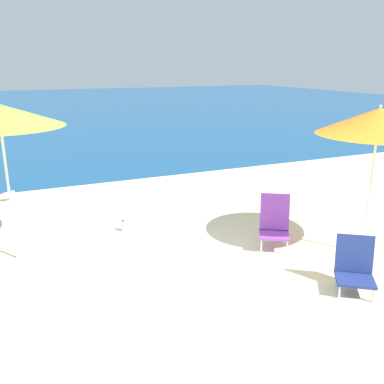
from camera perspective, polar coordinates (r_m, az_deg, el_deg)
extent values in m
plane|color=beige|center=(5.78, 3.31, -11.98)|extent=(60.00, 60.00, 0.00)
cube|color=navy|center=(30.21, -19.71, 10.58)|extent=(60.00, 40.00, 0.01)
cylinder|color=white|center=(6.62, -23.16, -0.41)|extent=(0.04, 0.04, 1.95)
cylinder|color=white|center=(6.78, 22.56, -0.53)|extent=(0.04, 0.04, 1.82)
cone|color=orange|center=(6.57, 23.63, 8.64)|extent=(1.71, 1.71, 0.37)
sphere|color=white|center=(6.55, 23.84, 10.43)|extent=(0.04, 0.04, 0.04)
cylinder|color=silver|center=(6.62, 9.21, -7.17)|extent=(0.02, 0.02, 0.23)
cylinder|color=silver|center=(6.63, 12.55, -7.30)|extent=(0.02, 0.02, 0.23)
cylinder|color=silver|center=(6.95, 9.20, -5.96)|extent=(0.02, 0.02, 0.23)
cylinder|color=silver|center=(6.97, 12.37, -6.09)|extent=(0.02, 0.02, 0.23)
cube|color=purple|center=(6.74, 10.90, -5.57)|extent=(0.61, 0.60, 0.04)
cube|color=purple|center=(6.83, 10.98, -2.56)|extent=(0.49, 0.41, 0.55)
cylinder|color=silver|center=(5.68, 19.05, -12.52)|extent=(0.02, 0.02, 0.17)
cylinder|color=silver|center=(5.75, 23.02, -12.59)|extent=(0.02, 0.02, 0.17)
cylinder|color=silver|center=(5.98, 18.64, -10.93)|extent=(0.02, 0.02, 0.17)
cylinder|color=silver|center=(6.05, 22.40, -11.02)|extent=(0.02, 0.02, 0.17)
cube|color=navy|center=(5.81, 20.89, -10.84)|extent=(0.61, 0.60, 0.04)
cube|color=navy|center=(5.88, 20.85, -7.67)|extent=(0.44, 0.36, 0.49)
cylinder|color=#8CCCEA|center=(7.48, -9.13, -4.65)|extent=(0.08, 0.08, 0.14)
cylinder|color=#8CCCEA|center=(7.45, -9.16, -3.98)|extent=(0.03, 0.03, 0.05)
cylinder|color=black|center=(7.44, -9.17, -3.76)|extent=(0.04, 0.04, 0.02)
cylinder|color=gold|center=(9.77, -23.42, -0.95)|extent=(0.01, 0.01, 0.07)
cylinder|color=gold|center=(9.76, -23.13, -0.91)|extent=(0.01, 0.01, 0.07)
ellipsoid|color=white|center=(9.74, -23.35, -0.37)|extent=(0.26, 0.11, 0.13)
sphere|color=white|center=(9.72, -22.78, 0.03)|extent=(0.07, 0.07, 0.07)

